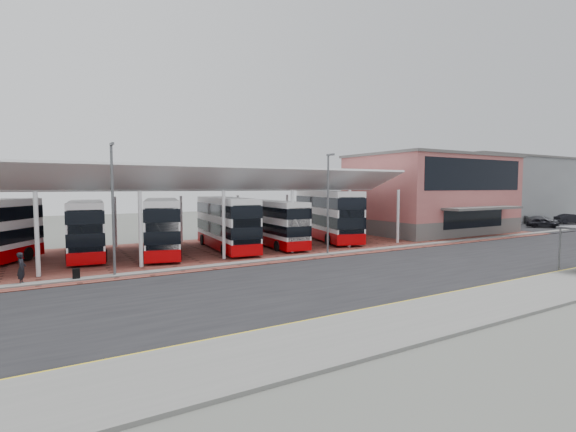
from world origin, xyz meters
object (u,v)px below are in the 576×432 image
Objects in this scene: bus_5 at (327,215)px; carpark_car_c at (572,219)px; bus_1 at (87,229)px; bus_2 at (162,227)px; bus_4 at (273,224)px; terminal at (431,194)px; pedestrian at (22,268)px; carpark_car_a at (542,223)px; carpark_car_b at (542,220)px; bus_3 at (226,224)px.

bus_5 is 2.83× the size of carpark_car_c.
bus_1 is 63.80m from carpark_car_c.
bus_2 is at bearing -13.07° from bus_1.
bus_4 is 7.01m from bus_5.
terminal is 42.57m from pedestrian.
bus_5 is at bearing 179.91° from terminal.
carpark_car_c is at bearing 0.73° from bus_4.
carpark_car_a is (54.11, -5.74, -1.46)m from bus_1.
terminal is 15.66m from bus_5.
bus_1 is 0.97× the size of bus_2.
carpark_car_b is at bearing 103.01° from carpark_car_c.
bus_4 is at bearing -177.07° from terminal.
carpark_car_c is (63.60, -4.82, -1.40)m from bus_1.
bus_3 is 6.24× the size of pedestrian.
terminal is at bearing 7.53° from bus_3.
bus_1 is 1.05× the size of bus_4.
bus_4 is 2.31× the size of carpark_car_c.
bus_1 is at bearing 136.98° from carpark_car_a.
bus_1 is 0.86× the size of bus_5.
bus_5 is (-15.52, 0.02, -2.12)m from terminal.
bus_2 is 1.08× the size of bus_4.
bus_3 reaches higher than carpark_car_b.
carpark_car_b is at bearing -8.38° from carpark_car_a.
bus_1 is 2.49× the size of carpark_car_b.
bus_1 is 22.24m from bus_5.
bus_4 is at bearing 2.80° from bus_3.
pedestrian is (-41.78, -7.24, -3.71)m from terminal.
bus_3 is (10.75, -2.13, 0.09)m from bus_1.
bus_3 is 2.59× the size of carpark_car_b.
carpark_car_b is at bearing -74.62° from pedestrian.
carpark_car_c is at bearing -76.38° from pedestrian.
bus_5 is (11.45, 0.95, 0.25)m from bus_3.
terminal is 4.76× the size of carpark_car_a.
carpark_car_c is (4.69, -1.70, 0.10)m from carpark_car_b.
carpark_car_c is at bearing -38.86° from carpark_car_b.
bus_5 is 7.00× the size of pedestrian.
pedestrian is (-14.81, -6.32, -1.34)m from bus_3.
bus_4 is at bearing -3.04° from bus_1.
pedestrian is at bearing -150.05° from bus_5.
terminal reaches higher than bus_3.
carpark_car_a is at bearing 6.35° from bus_5.
bus_5 reaches higher than carpark_car_b.
bus_3 is at bearing 159.84° from carpark_car_b.
terminal reaches higher than bus_1.
bus_4 is 38.98m from carpark_car_a.
bus_5 is 41.59m from carpark_car_c.
bus_2 reaches higher than carpark_car_a.
bus_2 is at bearing -179.40° from bus_4.
bus_5 reaches higher than carpark_car_a.
carpark_car_a is at bearing 128.40° from carpark_car_c.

